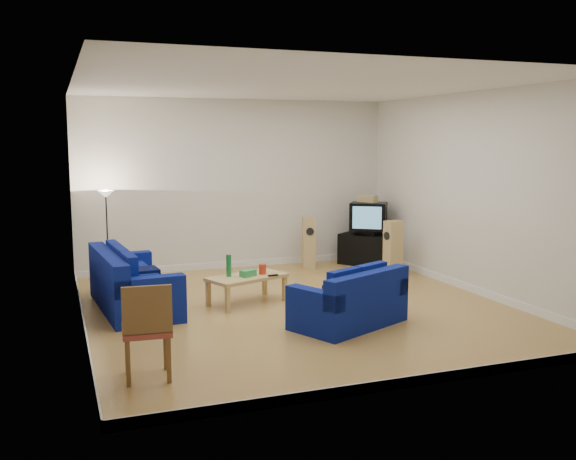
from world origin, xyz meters
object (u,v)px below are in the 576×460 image
object	(u,v)px
sofa_loveseat	(351,304)
sofa_three_seat	(130,287)
coffee_table	(247,279)
television	(368,216)
tv_stand	(366,249)

from	to	relation	value
sofa_loveseat	sofa_three_seat	bearing A→B (deg)	119.59
coffee_table	television	xyz separation A→B (m)	(3.09, 2.07, 0.59)
sofa_loveseat	television	size ratio (longest dim) A/B	2.02
sofa_loveseat	coffee_table	xyz separation A→B (m)	(-0.96, 1.60, 0.09)
sofa_three_seat	sofa_loveseat	distance (m)	3.25
sofa_loveseat	tv_stand	size ratio (longest dim) A/B	1.75
sofa_loveseat	television	world-z (taller)	television
coffee_table	tv_stand	distance (m)	3.72
sofa_loveseat	tv_stand	xyz separation A→B (m)	(2.11, 3.71, 0.01)
coffee_table	sofa_three_seat	bearing A→B (deg)	169.91
tv_stand	sofa_loveseat	bearing A→B (deg)	-65.77
sofa_three_seat	coffee_table	xyz separation A→B (m)	(1.68, -0.30, 0.06)
coffee_table	sofa_loveseat	bearing A→B (deg)	-59.01
coffee_table	tv_stand	bearing A→B (deg)	34.53
sofa_three_seat	television	bearing A→B (deg)	105.45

